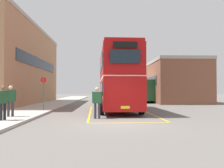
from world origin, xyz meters
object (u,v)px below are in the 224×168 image
object	(u,v)px
double_decker_bus	(117,79)
pedestrian_waiting_near	(11,98)
pedestrian_boarding	(97,100)
single_deck_bus	(137,90)
pedestrian_waiting_far	(3,100)
bus_stop_sign	(43,90)

from	to	relation	value
double_decker_bus	pedestrian_waiting_near	xyz separation A→B (m)	(-6.33, -5.16, -1.35)
pedestrian_boarding	pedestrian_waiting_near	size ratio (longest dim) A/B	1.03
double_decker_bus	single_deck_bus	bearing A→B (deg)	76.44
single_deck_bus	pedestrian_boarding	distance (m)	20.52
double_decker_bus	pedestrian_waiting_near	bearing A→B (deg)	-140.83
pedestrian_boarding	pedestrian_waiting_near	world-z (taller)	pedestrian_waiting_near
pedestrian_boarding	double_decker_bus	bearing A→B (deg)	74.53
double_decker_bus	pedestrian_waiting_far	world-z (taller)	double_decker_bus
double_decker_bus	single_deck_bus	distance (m)	15.18
pedestrian_boarding	bus_stop_sign	distance (m)	5.91
bus_stop_sign	pedestrian_waiting_near	bearing A→B (deg)	-100.64
single_deck_bus	pedestrian_boarding	world-z (taller)	single_deck_bus
pedestrian_waiting_near	pedestrian_boarding	bearing A→B (deg)	-0.13
pedestrian_waiting_near	bus_stop_sign	size ratio (longest dim) A/B	0.71
single_deck_bus	pedestrian_waiting_far	world-z (taller)	single_deck_bus
single_deck_bus	double_decker_bus	bearing A→B (deg)	-103.56
double_decker_bus	pedestrian_waiting_near	distance (m)	8.28
bus_stop_sign	single_deck_bus	bearing A→B (deg)	59.90
pedestrian_waiting_near	double_decker_bus	bearing A→B (deg)	39.17
single_deck_bus	bus_stop_sign	size ratio (longest dim) A/B	4.07
pedestrian_waiting_far	bus_stop_sign	size ratio (longest dim) A/B	0.70
single_deck_bus	bus_stop_sign	distance (m)	18.13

